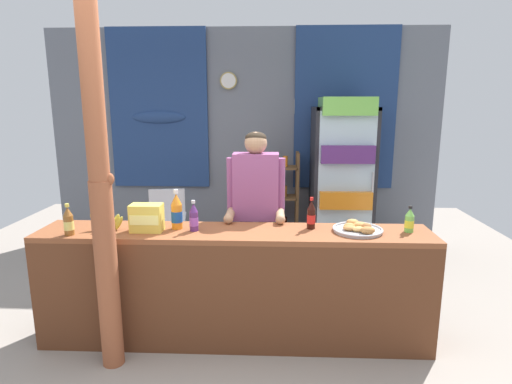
% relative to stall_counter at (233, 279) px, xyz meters
% --- Properties ---
extents(ground_plane, '(7.41, 7.41, 0.00)m').
position_rel_stall_counter_xyz_m(ground_plane, '(-0.09, 0.81, -0.55)').
color(ground_plane, gray).
extents(back_wall_curtained, '(5.06, 0.22, 2.79)m').
position_rel_stall_counter_xyz_m(back_wall_curtained, '(-0.08, 2.57, 0.89)').
color(back_wall_curtained, slate).
rests_on(back_wall_curtained, ground).
extents(stall_counter, '(3.00, 0.48, 0.90)m').
position_rel_stall_counter_xyz_m(stall_counter, '(0.00, 0.00, 0.00)').
color(stall_counter, brown).
rests_on(stall_counter, ground).
extents(timber_post, '(0.17, 0.15, 2.70)m').
position_rel_stall_counter_xyz_m(timber_post, '(-0.85, -0.27, 0.75)').
color(timber_post, '#995133').
rests_on(timber_post, ground).
extents(drink_fridge, '(0.71, 0.74, 1.92)m').
position_rel_stall_counter_xyz_m(drink_fridge, '(1.11, 2.00, 0.51)').
color(drink_fridge, '#232328').
rests_on(drink_fridge, ground).
extents(bottle_shelf_rack, '(0.48, 0.28, 1.26)m').
position_rel_stall_counter_xyz_m(bottle_shelf_rack, '(0.37, 2.19, 0.11)').
color(bottle_shelf_rack, brown).
rests_on(bottle_shelf_rack, ground).
extents(plastic_lawn_chair, '(0.51, 0.51, 0.86)m').
position_rel_stall_counter_xyz_m(plastic_lawn_chair, '(-0.94, 1.71, -0.06)').
color(plastic_lawn_chair, silver).
rests_on(plastic_lawn_chair, ground).
extents(shopkeeper, '(0.50, 0.42, 1.62)m').
position_rel_stall_counter_xyz_m(shopkeeper, '(0.15, 0.56, 0.47)').
color(shopkeeper, '#28282D').
rests_on(shopkeeper, ground).
extents(soda_bottle_orange_soda, '(0.09, 0.09, 0.31)m').
position_rel_stall_counter_xyz_m(soda_bottle_orange_soda, '(-0.45, 0.14, 0.48)').
color(soda_bottle_orange_soda, orange).
rests_on(soda_bottle_orange_soda, stall_counter).
extents(soda_bottle_lime_soda, '(0.07, 0.07, 0.20)m').
position_rel_stall_counter_xyz_m(soda_bottle_lime_soda, '(1.32, 0.13, 0.44)').
color(soda_bottle_lime_soda, '#75C64C').
rests_on(soda_bottle_lime_soda, stall_counter).
extents(soda_bottle_iced_tea, '(0.07, 0.07, 0.24)m').
position_rel_stall_counter_xyz_m(soda_bottle_iced_tea, '(-1.20, -0.05, 0.45)').
color(soda_bottle_iced_tea, brown).
rests_on(soda_bottle_iced_tea, stall_counter).
extents(soda_bottle_cola, '(0.07, 0.07, 0.25)m').
position_rel_stall_counter_xyz_m(soda_bottle_cola, '(0.59, 0.18, 0.46)').
color(soda_bottle_cola, black).
rests_on(soda_bottle_cola, stall_counter).
extents(soda_bottle_grape_soda, '(0.07, 0.07, 0.24)m').
position_rel_stall_counter_xyz_m(soda_bottle_grape_soda, '(-0.31, 0.09, 0.45)').
color(soda_bottle_grape_soda, '#56286B').
rests_on(soda_bottle_grape_soda, stall_counter).
extents(snack_box_instant_noodle, '(0.24, 0.14, 0.21)m').
position_rel_stall_counter_xyz_m(snack_box_instant_noodle, '(-0.66, 0.06, 0.46)').
color(snack_box_instant_noodle, '#EAD14C').
rests_on(snack_box_instant_noodle, stall_counter).
extents(pastry_tray, '(0.38, 0.38, 0.07)m').
position_rel_stall_counter_xyz_m(pastry_tray, '(0.94, 0.11, 0.38)').
color(pastry_tray, '#BCBCC1').
rests_on(pastry_tray, stall_counter).
extents(banana_bunch, '(0.27, 0.06, 0.16)m').
position_rel_stall_counter_xyz_m(banana_bunch, '(-0.97, 0.08, 0.41)').
color(banana_bunch, '#DBCC42').
rests_on(banana_bunch, stall_counter).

